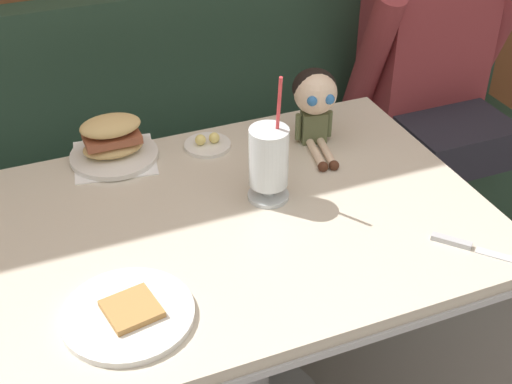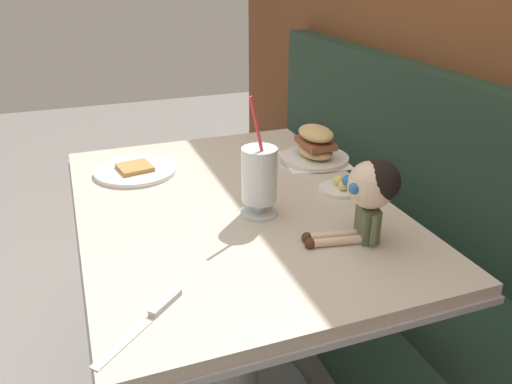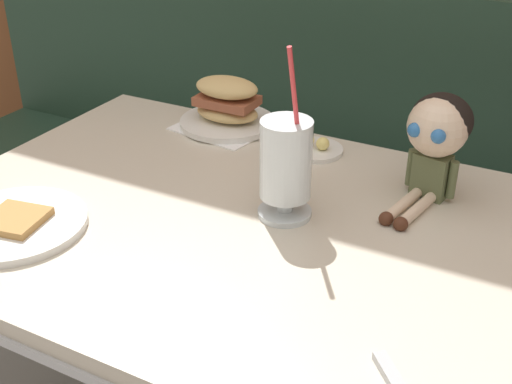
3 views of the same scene
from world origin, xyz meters
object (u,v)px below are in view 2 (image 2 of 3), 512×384
toast_plate (136,170)px  butter_knife (154,313)px  butter_saucer (340,188)px  milkshake_glass (259,178)px  sandwich_plate (315,147)px  seated_doll (371,189)px

toast_plate → butter_knife: (0.71, -0.07, -0.00)m
toast_plate → butter_knife: bearing=-5.6°
butter_saucer → milkshake_glass: bearing=-78.0°
toast_plate → butter_knife: size_ratio=1.33×
toast_plate → milkshake_glass: milkshake_glass is taller
toast_plate → milkshake_glass: bearing=33.2°
sandwich_plate → butter_knife: sandwich_plate is taller
toast_plate → seated_doll: seated_doll is taller
milkshake_glass → butter_knife: (0.32, -0.33, -0.10)m
butter_knife → milkshake_glass: bearing=134.0°
toast_plate → sandwich_plate: sandwich_plate is taller
milkshake_glass → butter_saucer: milkshake_glass is taller
butter_saucer → seated_doll: 0.30m
butter_saucer → butter_knife: bearing=-57.9°
milkshake_glass → sandwich_plate: 0.42m
butter_saucer → seated_doll: seated_doll is taller
butter_knife → seated_doll: 0.54m
butter_knife → seated_doll: bearing=101.8°
butter_saucer → butter_knife: (0.37, -0.59, -0.00)m
sandwich_plate → butter_saucer: 0.24m
seated_doll → butter_knife: bearing=-78.2°
butter_knife → sandwich_plate: bearing=134.0°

